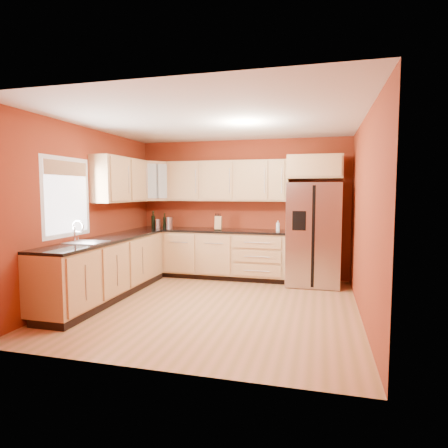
{
  "coord_description": "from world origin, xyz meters",
  "views": [
    {
      "loc": [
        1.46,
        -5.02,
        1.63
      ],
      "look_at": [
        -0.07,
        0.9,
        1.1
      ],
      "focal_mm": 30.0,
      "sensor_mm": 36.0,
      "label": 1
    }
  ],
  "objects_px": {
    "refrigerator": "(313,234)",
    "knife_block": "(218,223)",
    "soap_dispenser": "(278,226)",
    "canister_left": "(169,223)",
    "wine_bottle_a": "(153,219)"
  },
  "relations": [
    {
      "from": "refrigerator",
      "to": "knife_block",
      "type": "xyz_separation_m",
      "value": [
        -1.72,
        0.02,
        0.15
      ]
    },
    {
      "from": "refrigerator",
      "to": "knife_block",
      "type": "bearing_deg",
      "value": 179.22
    },
    {
      "from": "wine_bottle_a",
      "to": "soap_dispenser",
      "type": "relative_size",
      "value": 1.71
    },
    {
      "from": "knife_block",
      "to": "soap_dispenser",
      "type": "bearing_deg",
      "value": -4.99
    },
    {
      "from": "canister_left",
      "to": "soap_dispenser",
      "type": "xyz_separation_m",
      "value": [
        2.08,
        0.02,
        -0.01
      ]
    },
    {
      "from": "canister_left",
      "to": "refrigerator",
      "type": "bearing_deg",
      "value": -0.44
    },
    {
      "from": "refrigerator",
      "to": "knife_block",
      "type": "height_order",
      "value": "refrigerator"
    },
    {
      "from": "canister_left",
      "to": "wine_bottle_a",
      "type": "relative_size",
      "value": 0.67
    },
    {
      "from": "wine_bottle_a",
      "to": "soap_dispenser",
      "type": "distance_m",
      "value": 2.45
    },
    {
      "from": "refrigerator",
      "to": "knife_block",
      "type": "distance_m",
      "value": 1.73
    },
    {
      "from": "refrigerator",
      "to": "soap_dispenser",
      "type": "height_order",
      "value": "refrigerator"
    },
    {
      "from": "refrigerator",
      "to": "canister_left",
      "type": "height_order",
      "value": "refrigerator"
    },
    {
      "from": "wine_bottle_a",
      "to": "knife_block",
      "type": "xyz_separation_m",
      "value": [
        1.35,
        -0.07,
        -0.04
      ]
    },
    {
      "from": "knife_block",
      "to": "canister_left",
      "type": "bearing_deg",
      "value": 174.39
    },
    {
      "from": "knife_block",
      "to": "soap_dispenser",
      "type": "height_order",
      "value": "knife_block"
    }
  ]
}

